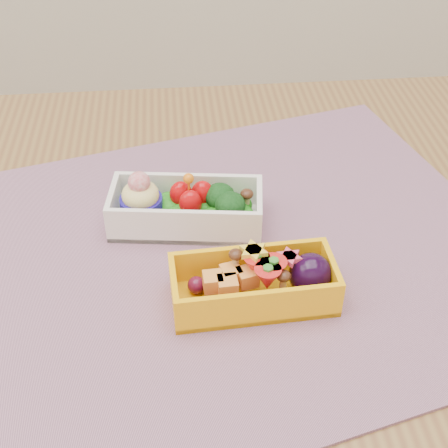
{
  "coord_description": "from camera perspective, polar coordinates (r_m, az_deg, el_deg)",
  "views": [
    {
      "loc": [
        -0.08,
        -0.45,
        1.18
      ],
      "look_at": [
        -0.03,
        0.03,
        0.79
      ],
      "focal_mm": 50.8,
      "sensor_mm": 36.0,
      "label": 1
    }
  ],
  "objects": [
    {
      "name": "bento_white",
      "position": [
        0.67,
        -3.5,
        1.49
      ],
      "size": [
        0.17,
        0.09,
        0.07
      ],
      "rotation": [
        0.0,
        0.0,
        -0.13
      ],
      "color": "white",
      "rests_on": "placemat"
    },
    {
      "name": "bento_yellow",
      "position": [
        0.58,
        3.01,
        -5.3
      ],
      "size": [
        0.15,
        0.07,
        0.05
      ],
      "rotation": [
        0.0,
        0.0,
        0.05
      ],
      "color": "#FFB30D",
      "rests_on": "placemat"
    },
    {
      "name": "table",
      "position": [
        0.7,
        2.85,
        -10.02
      ],
      "size": [
        1.2,
        0.8,
        0.75
      ],
      "color": "brown",
      "rests_on": "ground"
    },
    {
      "name": "placemat",
      "position": [
        0.64,
        -0.63,
        -2.97
      ],
      "size": [
        0.69,
        0.59,
        0.0
      ],
      "primitive_type": "cube",
      "rotation": [
        0.0,
        0.0,
        0.25
      ],
      "color": "#A26F8A",
      "rests_on": "table"
    }
  ]
}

